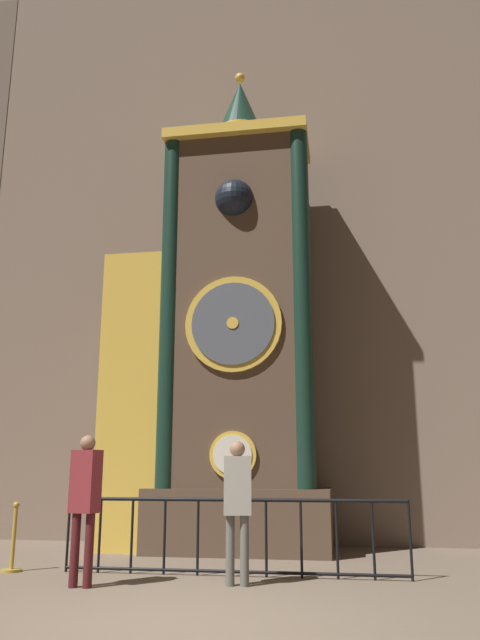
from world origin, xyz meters
name	(u,v)px	position (x,y,z in m)	size (l,w,h in m)	color
ground_plane	(173,629)	(0.00, 0.00, 0.00)	(28.00, 28.00, 0.00)	brown
cathedral_back_wall	(258,197)	(-0.09, 6.62, 7.18)	(24.00, 0.32, 14.37)	#7A6656
clock_tower	(221,338)	(-0.62, 5.27, 3.76)	(4.08, 1.81, 9.34)	brown
railing_fence	(232,533)	(0.02, 2.85, 0.55)	(4.72, 0.05, 1.01)	black
visitor_near	(85,494)	(-1.64, 1.75, 1.08)	(0.39, 0.30, 1.81)	#461518
visitor_far	(237,497)	(0.21, 2.16, 1.04)	(0.38, 0.28, 1.74)	#58554F
stanchion_post	(13,549)	(-3.08, 2.74, 0.30)	(0.28, 0.28, 0.94)	#B28E33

